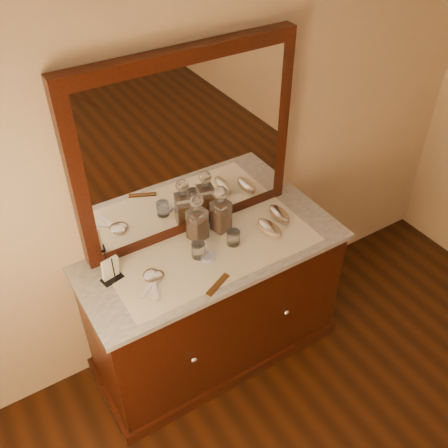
{
  "coord_description": "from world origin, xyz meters",
  "views": [
    {
      "loc": [
        -0.99,
        0.27,
        2.65
      ],
      "look_at": [
        0.0,
        1.85,
        1.1
      ],
      "focal_mm": 40.45,
      "sensor_mm": 36.0,
      "label": 1
    }
  ],
  "objects_px": {
    "napkin_rack": "(111,270)",
    "hand_mirror_inner": "(154,279)",
    "decanter_left": "(197,222)",
    "pin_dish": "(208,256)",
    "mirror_frame": "(187,147)",
    "brush_near": "(270,228)",
    "hand_mirror_outer": "(152,279)",
    "dresser_cabinet": "(215,306)",
    "comb": "(218,285)",
    "brush_far": "(279,214)",
    "decanter_right": "(221,213)"
  },
  "relations": [
    {
      "from": "mirror_frame",
      "to": "comb",
      "type": "relative_size",
      "value": 7.3
    },
    {
      "from": "hand_mirror_outer",
      "to": "dresser_cabinet",
      "type": "bearing_deg",
      "value": 4.28
    },
    {
      "from": "brush_far",
      "to": "decanter_right",
      "type": "bearing_deg",
      "value": 165.7
    },
    {
      "from": "comb",
      "to": "napkin_rack",
      "type": "distance_m",
      "value": 0.53
    },
    {
      "from": "brush_far",
      "to": "mirror_frame",
      "type": "bearing_deg",
      "value": 155.59
    },
    {
      "from": "decanter_left",
      "to": "pin_dish",
      "type": "bearing_deg",
      "value": -101.7
    },
    {
      "from": "mirror_frame",
      "to": "hand_mirror_outer",
      "type": "relative_size",
      "value": 5.29
    },
    {
      "from": "napkin_rack",
      "to": "decanter_left",
      "type": "distance_m",
      "value": 0.52
    },
    {
      "from": "comb",
      "to": "decanter_left",
      "type": "height_order",
      "value": "decanter_left"
    },
    {
      "from": "brush_near",
      "to": "hand_mirror_outer",
      "type": "relative_size",
      "value": 0.8
    },
    {
      "from": "mirror_frame",
      "to": "comb",
      "type": "xyz_separation_m",
      "value": [
        -0.12,
        -0.47,
        -0.49
      ]
    },
    {
      "from": "decanter_left",
      "to": "hand_mirror_outer",
      "type": "xyz_separation_m",
      "value": [
        -0.35,
        -0.16,
        -0.1
      ]
    },
    {
      "from": "decanter_right",
      "to": "hand_mirror_inner",
      "type": "height_order",
      "value": "decanter_right"
    },
    {
      "from": "mirror_frame",
      "to": "napkin_rack",
      "type": "height_order",
      "value": "mirror_frame"
    },
    {
      "from": "brush_near",
      "to": "hand_mirror_outer",
      "type": "height_order",
      "value": "brush_near"
    },
    {
      "from": "mirror_frame",
      "to": "brush_near",
      "type": "distance_m",
      "value": 0.64
    },
    {
      "from": "napkin_rack",
      "to": "brush_near",
      "type": "distance_m",
      "value": 0.88
    },
    {
      "from": "pin_dish",
      "to": "decanter_right",
      "type": "bearing_deg",
      "value": 41.77
    },
    {
      "from": "pin_dish",
      "to": "hand_mirror_outer",
      "type": "distance_m",
      "value": 0.31
    },
    {
      "from": "brush_far",
      "to": "dresser_cabinet",
      "type": "bearing_deg",
      "value": -175.14
    },
    {
      "from": "decanter_left",
      "to": "decanter_right",
      "type": "bearing_deg",
      "value": -1.75
    },
    {
      "from": "comb",
      "to": "decanter_right",
      "type": "distance_m",
      "value": 0.44
    },
    {
      "from": "napkin_rack",
      "to": "decanter_right",
      "type": "relative_size",
      "value": 0.56
    },
    {
      "from": "decanter_right",
      "to": "brush_near",
      "type": "height_order",
      "value": "decanter_right"
    },
    {
      "from": "pin_dish",
      "to": "napkin_rack",
      "type": "bearing_deg",
      "value": 166.01
    },
    {
      "from": "hand_mirror_outer",
      "to": "hand_mirror_inner",
      "type": "relative_size",
      "value": 1.21
    },
    {
      "from": "decanter_left",
      "to": "hand_mirror_inner",
      "type": "bearing_deg",
      "value": -154.33
    },
    {
      "from": "pin_dish",
      "to": "hand_mirror_inner",
      "type": "distance_m",
      "value": 0.3
    },
    {
      "from": "napkin_rack",
      "to": "hand_mirror_inner",
      "type": "distance_m",
      "value": 0.22
    },
    {
      "from": "dresser_cabinet",
      "to": "brush_far",
      "type": "relative_size",
      "value": 8.45
    },
    {
      "from": "dresser_cabinet",
      "to": "comb",
      "type": "bearing_deg",
      "value": -116.9
    },
    {
      "from": "mirror_frame",
      "to": "decanter_left",
      "type": "xyz_separation_m",
      "value": [
        -0.02,
        -0.12,
        -0.39
      ]
    },
    {
      "from": "decanter_left",
      "to": "brush_far",
      "type": "relative_size",
      "value": 1.73
    },
    {
      "from": "decanter_left",
      "to": "hand_mirror_inner",
      "type": "xyz_separation_m",
      "value": [
        -0.34,
        -0.16,
        -0.1
      ]
    },
    {
      "from": "decanter_right",
      "to": "mirror_frame",
      "type": "bearing_deg",
      "value": 134.66
    },
    {
      "from": "comb",
      "to": "napkin_rack",
      "type": "height_order",
      "value": "napkin_rack"
    },
    {
      "from": "hand_mirror_inner",
      "to": "brush_far",
      "type": "bearing_deg",
      "value": 5.08
    },
    {
      "from": "pin_dish",
      "to": "brush_near",
      "type": "distance_m",
      "value": 0.39
    },
    {
      "from": "decanter_left",
      "to": "hand_mirror_inner",
      "type": "distance_m",
      "value": 0.39
    },
    {
      "from": "decanter_left",
      "to": "comb",
      "type": "bearing_deg",
      "value": -104.46
    },
    {
      "from": "brush_far",
      "to": "comb",
      "type": "bearing_deg",
      "value": -154.94
    },
    {
      "from": "dresser_cabinet",
      "to": "hand_mirror_inner",
      "type": "bearing_deg",
      "value": -174.65
    },
    {
      "from": "dresser_cabinet",
      "to": "hand_mirror_inner",
      "type": "xyz_separation_m",
      "value": [
        -0.36,
        -0.03,
        0.45
      ]
    },
    {
      "from": "comb",
      "to": "brush_near",
      "type": "height_order",
      "value": "brush_near"
    },
    {
      "from": "dresser_cabinet",
      "to": "decanter_left",
      "type": "bearing_deg",
      "value": 100.49
    },
    {
      "from": "hand_mirror_outer",
      "to": "hand_mirror_inner",
      "type": "distance_m",
      "value": 0.01
    },
    {
      "from": "napkin_rack",
      "to": "hand_mirror_inner",
      "type": "relative_size",
      "value": 0.86
    },
    {
      "from": "dresser_cabinet",
      "to": "pin_dish",
      "type": "relative_size",
      "value": 17.46
    },
    {
      "from": "dresser_cabinet",
      "to": "decanter_right",
      "type": "xyz_separation_m",
      "value": [
        0.12,
        0.12,
        0.55
      ]
    },
    {
      "from": "comb",
      "to": "brush_far",
      "type": "distance_m",
      "value": 0.63
    }
  ]
}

